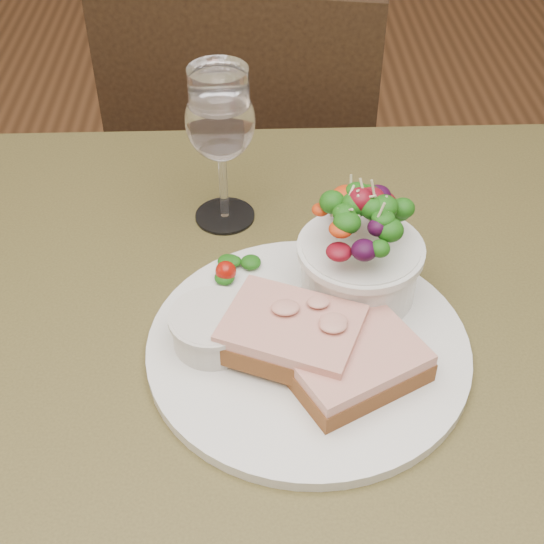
{
  "coord_description": "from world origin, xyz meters",
  "views": [
    {
      "loc": [
        -0.02,
        -0.51,
        1.29
      ],
      "look_at": [
        0.0,
        0.03,
        0.81
      ],
      "focal_mm": 50.0,
      "sensor_mm": 36.0,
      "label": 1
    }
  ],
  "objects_px": {
    "cafe_table": "(271,406)",
    "ramekin": "(213,327)",
    "sandwich_back": "(292,334)",
    "wine_glass": "(220,126)",
    "dinner_plate": "(308,347)",
    "salad_bowl": "(361,247)",
    "chair_far": "(258,252)",
    "sandwich_front": "(354,362)"
  },
  "relations": [
    {
      "from": "cafe_table",
      "to": "ramekin",
      "type": "height_order",
      "value": "ramekin"
    },
    {
      "from": "wine_glass",
      "to": "chair_far",
      "type": "bearing_deg",
      "value": 84.97
    },
    {
      "from": "chair_far",
      "to": "ramekin",
      "type": "bearing_deg",
      "value": 95.57
    },
    {
      "from": "salad_bowl",
      "to": "cafe_table",
      "type": "bearing_deg",
      "value": -147.75
    },
    {
      "from": "dinner_plate",
      "to": "ramekin",
      "type": "xyz_separation_m",
      "value": [
        -0.09,
        0.0,
        0.03
      ]
    },
    {
      "from": "sandwich_back",
      "to": "ramekin",
      "type": "xyz_separation_m",
      "value": [
        -0.07,
        0.02,
        -0.0
      ]
    },
    {
      "from": "dinner_plate",
      "to": "chair_far",
      "type": "bearing_deg",
      "value": 93.34
    },
    {
      "from": "cafe_table",
      "to": "ramekin",
      "type": "distance_m",
      "value": 0.14
    },
    {
      "from": "sandwich_front",
      "to": "wine_glass",
      "type": "relative_size",
      "value": 0.84
    },
    {
      "from": "dinner_plate",
      "to": "ramekin",
      "type": "bearing_deg",
      "value": 177.16
    },
    {
      "from": "cafe_table",
      "to": "dinner_plate",
      "type": "bearing_deg",
      "value": -22.78
    },
    {
      "from": "dinner_plate",
      "to": "ramekin",
      "type": "relative_size",
      "value": 4.08
    },
    {
      "from": "dinner_plate",
      "to": "sandwich_front",
      "type": "xyz_separation_m",
      "value": [
        0.04,
        -0.04,
        0.02
      ]
    },
    {
      "from": "ramekin",
      "to": "salad_bowl",
      "type": "height_order",
      "value": "salad_bowl"
    },
    {
      "from": "salad_bowl",
      "to": "ramekin",
      "type": "bearing_deg",
      "value": -155.37
    },
    {
      "from": "dinner_plate",
      "to": "sandwich_front",
      "type": "distance_m",
      "value": 0.06
    },
    {
      "from": "ramekin",
      "to": "salad_bowl",
      "type": "distance_m",
      "value": 0.16
    },
    {
      "from": "wine_glass",
      "to": "sandwich_front",
      "type": "bearing_deg",
      "value": -64.75
    },
    {
      "from": "sandwich_front",
      "to": "chair_far",
      "type": "bearing_deg",
      "value": 67.68
    },
    {
      "from": "salad_bowl",
      "to": "chair_far",
      "type": "bearing_deg",
      "value": 98.69
    },
    {
      "from": "sandwich_back",
      "to": "salad_bowl",
      "type": "bearing_deg",
      "value": 71.76
    },
    {
      "from": "chair_far",
      "to": "dinner_plate",
      "type": "bearing_deg",
      "value": 103.06
    },
    {
      "from": "sandwich_back",
      "to": "wine_glass",
      "type": "xyz_separation_m",
      "value": [
        -0.07,
        0.23,
        0.09
      ]
    },
    {
      "from": "sandwich_front",
      "to": "sandwich_back",
      "type": "distance_m",
      "value": 0.06
    },
    {
      "from": "cafe_table",
      "to": "salad_bowl",
      "type": "distance_m",
      "value": 0.2
    },
    {
      "from": "sandwich_front",
      "to": "cafe_table",
      "type": "bearing_deg",
      "value": 114.59
    },
    {
      "from": "sandwich_front",
      "to": "ramekin",
      "type": "height_order",
      "value": "ramekin"
    },
    {
      "from": "dinner_plate",
      "to": "salad_bowl",
      "type": "distance_m",
      "value": 0.11
    },
    {
      "from": "cafe_table",
      "to": "salad_bowl",
      "type": "bearing_deg",
      "value": 32.25
    },
    {
      "from": "chair_far",
      "to": "salad_bowl",
      "type": "xyz_separation_m",
      "value": [
        0.1,
        -0.62,
        0.53
      ]
    },
    {
      "from": "dinner_plate",
      "to": "wine_glass",
      "type": "bearing_deg",
      "value": 110.93
    },
    {
      "from": "ramekin",
      "to": "salad_bowl",
      "type": "bearing_deg",
      "value": 24.63
    },
    {
      "from": "cafe_table",
      "to": "sandwich_back",
      "type": "bearing_deg",
      "value": -55.06
    },
    {
      "from": "salad_bowl",
      "to": "wine_glass",
      "type": "xyz_separation_m",
      "value": [
        -0.14,
        0.15,
        0.05
      ]
    },
    {
      "from": "dinner_plate",
      "to": "sandwich_back",
      "type": "xyz_separation_m",
      "value": [
        -0.02,
        -0.01,
        0.03
      ]
    },
    {
      "from": "chair_far",
      "to": "sandwich_back",
      "type": "height_order",
      "value": "chair_far"
    },
    {
      "from": "sandwich_front",
      "to": "salad_bowl",
      "type": "xyz_separation_m",
      "value": [
        0.02,
        0.11,
        0.04
      ]
    },
    {
      "from": "salad_bowl",
      "to": "sandwich_front",
      "type": "bearing_deg",
      "value": -98.37
    },
    {
      "from": "ramekin",
      "to": "wine_glass",
      "type": "relative_size",
      "value": 0.43
    },
    {
      "from": "dinner_plate",
      "to": "salad_bowl",
      "type": "bearing_deg",
      "value": 52.4
    },
    {
      "from": "sandwich_back",
      "to": "cafe_table",
      "type": "bearing_deg",
      "value": 147.9
    },
    {
      "from": "dinner_plate",
      "to": "sandwich_front",
      "type": "height_order",
      "value": "sandwich_front"
    }
  ]
}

